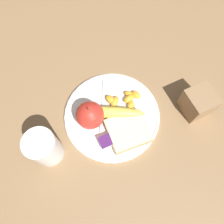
# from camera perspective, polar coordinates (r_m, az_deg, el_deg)

# --- Properties ---
(ground_plane) EXTENTS (3.00, 3.00, 0.00)m
(ground_plane) POSITION_cam_1_polar(r_m,az_deg,el_deg) (0.62, 0.00, -1.09)
(ground_plane) COLOR olive
(plate) EXTENTS (0.27, 0.27, 0.01)m
(plate) POSITION_cam_1_polar(r_m,az_deg,el_deg) (0.62, 0.00, -0.83)
(plate) COLOR white
(plate) RESTS_ON ground_plane
(juice_glass) EXTENTS (0.08, 0.08, 0.11)m
(juice_glass) POSITION_cam_1_polar(r_m,az_deg,el_deg) (0.57, -17.16, -9.00)
(juice_glass) COLOR silver
(juice_glass) RESTS_ON ground_plane
(apple) EXTENTS (0.08, 0.08, 0.08)m
(apple) POSITION_cam_1_polar(r_m,az_deg,el_deg) (0.58, -5.78, -0.83)
(apple) COLOR red
(apple) RESTS_ON plate
(banana) EXTENTS (0.17, 0.11, 0.03)m
(banana) POSITION_cam_1_polar(r_m,az_deg,el_deg) (0.60, -0.75, 0.13)
(banana) COLOR #E0CC4C
(banana) RESTS_ON plate
(bread_slice) EXTENTS (0.11, 0.11, 0.02)m
(bread_slice) POSITION_cam_1_polar(r_m,az_deg,el_deg) (0.59, 4.05, -4.93)
(bread_slice) COLOR tan
(bread_slice) RESTS_ON plate
(fork) EXTENTS (0.10, 0.18, 0.00)m
(fork) POSITION_cam_1_polar(r_m,az_deg,el_deg) (0.61, -1.84, -0.28)
(fork) COLOR silver
(fork) RESTS_ON plate
(jam_packet) EXTENTS (0.04, 0.03, 0.02)m
(jam_packet) POSITION_cam_1_polar(r_m,az_deg,el_deg) (0.58, -1.34, -7.67)
(jam_packet) COLOR white
(jam_packet) RESTS_ON plate
(orange_segment_0) EXTENTS (0.03, 0.04, 0.02)m
(orange_segment_0) POSITION_cam_1_polar(r_m,az_deg,el_deg) (0.62, -0.36, 3.24)
(orange_segment_0) COLOR #F9A32D
(orange_segment_0) RESTS_ON plate
(orange_segment_1) EXTENTS (0.03, 0.04, 0.02)m
(orange_segment_1) POSITION_cam_1_polar(r_m,az_deg,el_deg) (0.62, 4.72, 2.15)
(orange_segment_1) COLOR #F9A32D
(orange_segment_1) RESTS_ON plate
(orange_segment_2) EXTENTS (0.04, 0.03, 0.02)m
(orange_segment_2) POSITION_cam_1_polar(r_m,az_deg,el_deg) (0.61, 4.94, 0.05)
(orange_segment_2) COLOR #F9A32D
(orange_segment_2) RESTS_ON plate
(orange_segment_3) EXTENTS (0.03, 0.03, 0.02)m
(orange_segment_3) POSITION_cam_1_polar(r_m,az_deg,el_deg) (0.63, 4.41, 4.75)
(orange_segment_3) COLOR #F9A32D
(orange_segment_3) RESTS_ON plate
(orange_segment_4) EXTENTS (0.04, 0.04, 0.02)m
(orange_segment_4) POSITION_cam_1_polar(r_m,az_deg,el_deg) (0.62, 0.72, 2.75)
(orange_segment_4) COLOR #F9A32D
(orange_segment_4) RESTS_ON plate
(orange_segment_5) EXTENTS (0.04, 0.03, 0.02)m
(orange_segment_5) POSITION_cam_1_polar(r_m,az_deg,el_deg) (0.62, 4.50, 3.54)
(orange_segment_5) COLOR #F9A32D
(orange_segment_5) RESTS_ON plate
(orange_segment_6) EXTENTS (0.02, 0.03, 0.02)m
(orange_segment_6) POSITION_cam_1_polar(r_m,az_deg,el_deg) (0.63, 6.35, 4.56)
(orange_segment_6) COLOR #F9A32D
(orange_segment_6) RESTS_ON plate
(condiment_caddy) EXTENTS (0.07, 0.07, 0.08)m
(condiment_caddy) POSITION_cam_1_polar(r_m,az_deg,el_deg) (0.64, 21.56, 2.35)
(condiment_caddy) COLOR #93704C
(condiment_caddy) RESTS_ON ground_plane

